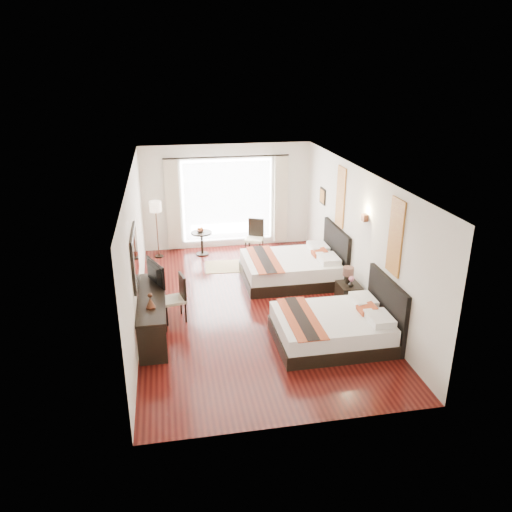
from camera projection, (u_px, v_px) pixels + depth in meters
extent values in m
cube|color=#340A09|center=(251.00, 306.00, 10.43)|extent=(4.50, 7.50, 0.01)
cube|color=white|center=(251.00, 174.00, 9.42)|extent=(4.50, 7.50, 0.02)
cube|color=silver|center=(358.00, 236.00, 10.30)|extent=(0.01, 7.50, 2.80)
cube|color=silver|center=(136.00, 250.00, 9.54)|extent=(0.01, 7.50, 2.80)
cube|color=silver|center=(227.00, 197.00, 13.36)|extent=(4.50, 0.01, 2.80)
cube|color=silver|center=(300.00, 338.00, 6.49)|extent=(4.50, 0.01, 2.80)
cube|color=white|center=(227.00, 200.00, 13.38)|extent=(2.40, 0.02, 2.20)
cube|color=white|center=(228.00, 201.00, 13.32)|extent=(2.30, 0.02, 2.10)
cube|color=#BFB594|center=(173.00, 205.00, 13.05)|extent=(0.35, 0.14, 2.35)
cube|color=#BFB594|center=(281.00, 200.00, 13.54)|extent=(0.35, 0.14, 2.35)
cube|color=maroon|center=(395.00, 237.00, 8.56)|extent=(0.03, 0.50, 1.35)
cube|color=maroon|center=(341.00, 197.00, 11.13)|extent=(0.03, 0.50, 1.35)
cube|color=#442618|center=(365.00, 218.00, 9.74)|extent=(0.10, 0.14, 0.14)
cube|color=black|center=(135.00, 257.00, 8.79)|extent=(0.04, 1.25, 0.95)
cube|color=white|center=(136.00, 257.00, 8.80)|extent=(0.01, 1.12, 0.82)
cube|color=black|center=(330.00, 336.00, 9.04)|extent=(2.00, 1.56, 0.24)
cube|color=white|center=(331.00, 323.00, 8.94)|extent=(1.94, 1.52, 0.29)
cube|color=black|center=(386.00, 308.00, 9.05)|extent=(0.08, 1.56, 1.17)
cube|color=maroon|center=(301.00, 318.00, 8.79)|extent=(0.54, 1.62, 0.02)
cube|color=black|center=(289.00, 275.00, 11.60)|extent=(2.13, 1.66, 0.26)
cube|color=white|center=(290.00, 264.00, 11.49)|extent=(2.07, 1.62, 0.31)
cube|color=black|center=(336.00, 253.00, 11.60)|extent=(0.08, 1.66, 1.24)
cube|color=maroon|center=(264.00, 259.00, 11.33)|extent=(0.57, 1.72, 0.02)
cube|color=black|center=(349.00, 296.00, 10.30)|extent=(0.43, 0.53, 0.51)
cylinder|color=black|center=(348.00, 279.00, 10.24)|extent=(0.09, 0.09, 0.19)
cylinder|color=#3F281E|center=(348.00, 271.00, 10.18)|extent=(0.23, 0.23, 0.17)
imported|color=black|center=(351.00, 284.00, 10.08)|extent=(0.15, 0.15, 0.12)
cube|color=black|center=(153.00, 315.00, 9.26)|extent=(0.50, 2.20, 0.76)
imported|color=black|center=(152.00, 273.00, 9.55)|extent=(0.40, 0.76, 0.45)
cube|color=beige|center=(174.00, 300.00, 9.71)|extent=(0.52, 0.52, 0.06)
cube|color=black|center=(182.00, 286.00, 9.68)|extent=(0.13, 0.41, 0.48)
cylinder|color=black|center=(159.00, 256.00, 13.07)|extent=(0.23, 0.23, 0.03)
cylinder|color=#442618|center=(157.00, 233.00, 12.84)|extent=(0.03, 0.03, 1.27)
cylinder|color=beige|center=(155.00, 206.00, 12.59)|extent=(0.30, 0.30, 0.26)
cylinder|color=black|center=(202.00, 243.00, 13.12)|extent=(0.54, 0.54, 0.63)
imported|color=#412617|center=(200.00, 231.00, 13.02)|extent=(0.24, 0.24, 0.05)
cube|color=beige|center=(254.00, 239.00, 13.03)|extent=(0.58, 0.58, 0.06)
cube|color=black|center=(256.00, 227.00, 13.11)|extent=(0.40, 0.21, 0.49)
cube|color=tan|center=(230.00, 266.00, 12.44)|extent=(1.29, 0.92, 0.01)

